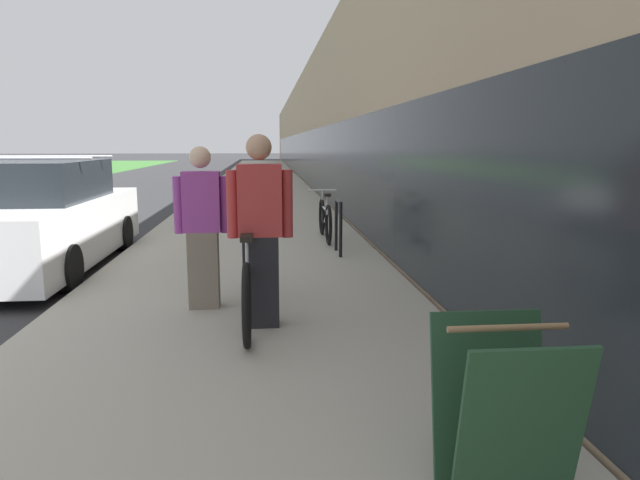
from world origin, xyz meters
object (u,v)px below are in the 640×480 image
cruiser_bike_nearest (325,219)px  sandwich_board_sign (503,418)px  bike_rack_hoop (338,221)px  parked_sedan_curbside (42,220)px  tandem_bicycle (249,278)px  person_bystander (202,228)px  person_rider (260,232)px

cruiser_bike_nearest → sandwich_board_sign: size_ratio=2.00×
bike_rack_hoop → parked_sedan_curbside: 4.37m
tandem_bicycle → sandwich_board_sign: size_ratio=2.83×
cruiser_bike_nearest → person_bystander: bearing=-112.3°
person_rider → sandwich_board_sign: 3.12m
cruiser_bike_nearest → sandwich_board_sign: sandwich_board_sign is taller
tandem_bicycle → cruiser_bike_nearest: (1.23, 4.53, -0.02)m
tandem_bicycle → parked_sedan_curbside: parked_sedan_curbside is taller
person_rider → bike_rack_hoop: person_rider is taller
tandem_bicycle → bike_rack_hoop: bearing=67.6°
bike_rack_hoop → sandwich_board_sign: size_ratio=0.94×
person_rider → sandwich_board_sign: person_rider is taller
tandem_bicycle → parked_sedan_curbside: 4.32m
tandem_bicycle → bike_rack_hoop: size_ratio=3.01×
person_bystander → bike_rack_hoop: bearing=57.6°
tandem_bicycle → person_bystander: (-0.48, 0.35, 0.45)m
person_bystander → cruiser_bike_nearest: person_bystander is taller
tandem_bicycle → parked_sedan_curbside: (-3.08, 3.02, 0.21)m
sandwich_board_sign → parked_sedan_curbside: parked_sedan_curbside is taller
person_bystander → sandwich_board_sign: bearing=-64.0°
person_rider → bike_rack_hoop: 3.68m
tandem_bicycle → person_bystander: person_bystander is taller
person_rider → person_bystander: 0.90m
person_rider → parked_sedan_curbside: person_rider is taller
person_rider → parked_sedan_curbside: (-3.19, 3.34, -0.30)m
parked_sedan_curbside → person_bystander: bearing=-45.9°
bike_rack_hoop → sandwich_board_sign: 6.33m
tandem_bicycle → sandwich_board_sign: 3.42m
bike_rack_hoop → sandwich_board_sign: sandwich_board_sign is taller
person_bystander → sandwich_board_sign: 3.95m
bike_rack_hoop → sandwich_board_sign: bearing=-90.5°
person_bystander → cruiser_bike_nearest: (1.71, 4.19, -0.47)m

